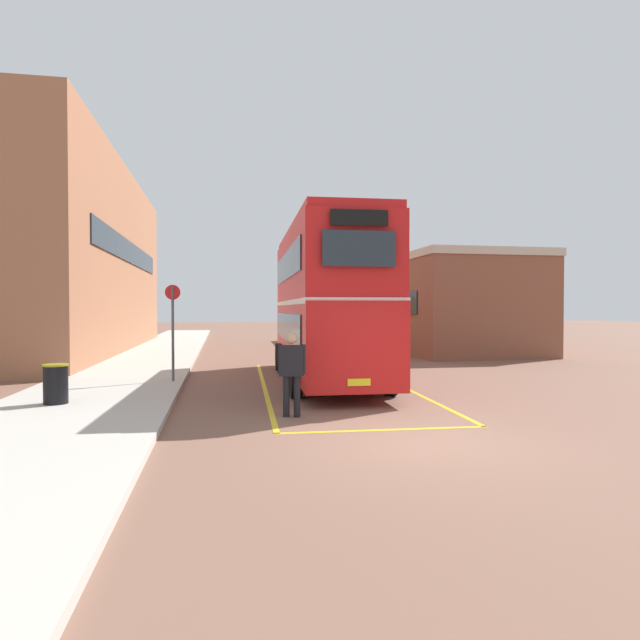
{
  "coord_description": "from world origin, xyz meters",
  "views": [
    {
      "loc": [
        -3.4,
        -8.61,
        2.27
      ],
      "look_at": [
        -0.04,
        9.58,
        1.87
      ],
      "focal_mm": 30.05,
      "sensor_mm": 36.0,
      "label": 1
    }
  ],
  "objects_px": {
    "litter_bin": "(56,384)",
    "bus_stop_sign": "(173,323)",
    "single_deck_bus": "(332,318)",
    "pedestrian_boarding": "(292,368)",
    "double_decker_bus": "(325,301)"
  },
  "relations": [
    {
      "from": "double_decker_bus",
      "to": "pedestrian_boarding",
      "type": "distance_m",
      "value": 5.81
    },
    {
      "from": "single_deck_bus",
      "to": "pedestrian_boarding",
      "type": "relative_size",
      "value": 4.68
    },
    {
      "from": "single_deck_bus",
      "to": "pedestrian_boarding",
      "type": "xyz_separation_m",
      "value": [
        -5.71,
        -23.33,
        -0.61
      ]
    },
    {
      "from": "single_deck_bus",
      "to": "pedestrian_boarding",
      "type": "height_order",
      "value": "single_deck_bus"
    },
    {
      "from": "double_decker_bus",
      "to": "bus_stop_sign",
      "type": "relative_size",
      "value": 3.51
    },
    {
      "from": "single_deck_bus",
      "to": "double_decker_bus",
      "type": "bearing_deg",
      "value": -102.37
    },
    {
      "from": "single_deck_bus",
      "to": "litter_bin",
      "type": "xyz_separation_m",
      "value": [
        -10.8,
        -21.6,
        -1.05
      ]
    },
    {
      "from": "bus_stop_sign",
      "to": "double_decker_bus",
      "type": "bearing_deg",
      "value": 2.09
    },
    {
      "from": "pedestrian_boarding",
      "to": "bus_stop_sign",
      "type": "height_order",
      "value": "bus_stop_sign"
    },
    {
      "from": "single_deck_bus",
      "to": "litter_bin",
      "type": "bearing_deg",
      "value": -116.57
    },
    {
      "from": "single_deck_bus",
      "to": "litter_bin",
      "type": "relative_size",
      "value": 9.32
    },
    {
      "from": "litter_bin",
      "to": "bus_stop_sign",
      "type": "xyz_separation_m",
      "value": [
        2.25,
        3.44,
        1.25
      ]
    },
    {
      "from": "double_decker_bus",
      "to": "single_deck_bus",
      "type": "xyz_separation_m",
      "value": [
        3.95,
        17.99,
        -0.87
      ]
    },
    {
      "from": "pedestrian_boarding",
      "to": "bus_stop_sign",
      "type": "bearing_deg",
      "value": 118.81
    },
    {
      "from": "litter_bin",
      "to": "bus_stop_sign",
      "type": "relative_size",
      "value": 0.31
    }
  ]
}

